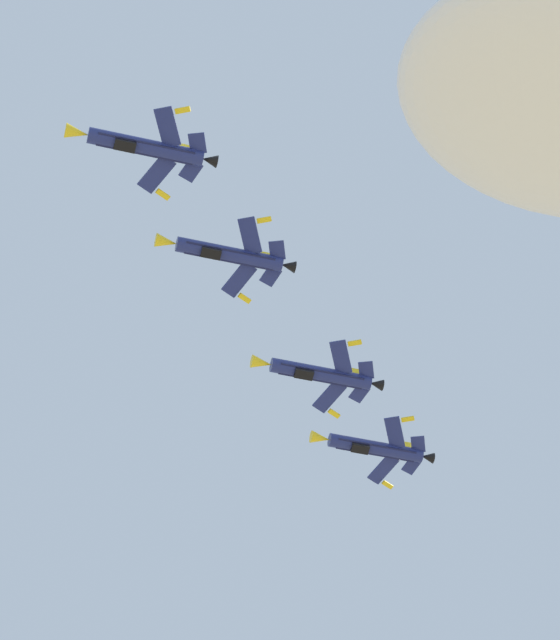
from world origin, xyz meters
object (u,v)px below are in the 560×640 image
object	(u,v)px
fighter_jet_right_wing	(319,374)
fighter_jet_lead	(143,146)
fighter_jet_left_wing	(227,254)
fighter_jet_left_outer	(374,448)

from	to	relation	value
fighter_jet_right_wing	fighter_jet_lead	bearing A→B (deg)	135.41
fighter_jet_lead	fighter_jet_right_wing	bearing A→B (deg)	-44.59
fighter_jet_left_wing	fighter_jet_left_outer	bearing A→B (deg)	-44.06
fighter_jet_lead	fighter_jet_left_outer	bearing A→B (deg)	-43.15
fighter_jet_left_wing	fighter_jet_right_wing	xyz separation A→B (m)	(14.86, 12.12, -2.90)
fighter_jet_lead	fighter_jet_left_outer	size ratio (longest dim) A/B	1.00
fighter_jet_lead	fighter_jet_left_wing	bearing A→B (deg)	-41.37
fighter_jet_lead	fighter_jet_left_wing	distance (m)	18.50
fighter_jet_right_wing	fighter_jet_left_outer	size ratio (longest dim) A/B	1.00
fighter_jet_lead	fighter_jet_left_wing	world-z (taller)	fighter_jet_left_wing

